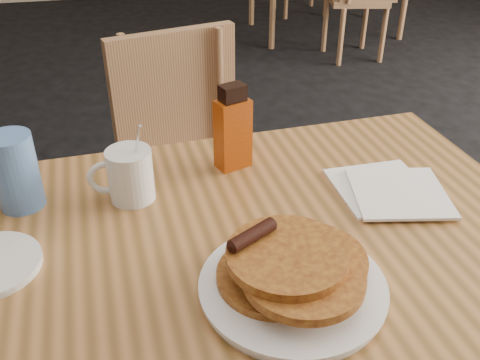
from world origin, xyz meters
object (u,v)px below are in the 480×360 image
Objects in this scene: coffee_mug at (129,174)px; blue_tumbler at (15,172)px; main_table at (236,260)px; syrup_bottle at (233,130)px; chair_main_far at (182,154)px; pancake_plate at (293,276)px.

blue_tumbler is at bearing 163.94° from coffee_mug.
main_table is 0.28m from syrup_bottle.
coffee_mug reaches higher than blue_tumbler.
chair_main_far is (-0.01, 0.73, -0.19)m from main_table.
coffee_mug is at bearing 134.08° from main_table.
pancake_plate is (0.06, -0.14, 0.07)m from main_table.
chair_main_far is 0.65m from coffee_mug.
main_table is at bearing -55.87° from coffee_mug.
main_table is 6.74× the size of syrup_bottle.
blue_tumbler is (-0.20, 0.02, 0.02)m from coffee_mug.
chair_main_far is 6.04× the size of blue_tumbler.
main_table is 0.43m from blue_tumbler.
chair_main_far reaches higher than main_table.
coffee_mug is at bearing -6.10° from blue_tumbler.
coffee_mug reaches higher than main_table.
pancake_plate is 0.54m from blue_tumbler.
blue_tumbler is at bearing -137.93° from chair_main_far.
coffee_mug is 0.88× the size of syrup_bottle.
chair_main_far is 0.58m from syrup_bottle.
chair_main_far is 3.09× the size of pancake_plate.
chair_main_far is 5.46× the size of coffee_mug.
syrup_bottle is 1.25× the size of blue_tumbler.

